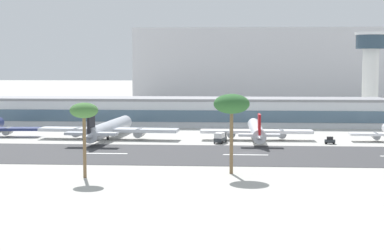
# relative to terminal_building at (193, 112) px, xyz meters

# --- Properties ---
(ground_plane) EXTENTS (1400.00, 1400.00, 0.00)m
(ground_plane) POSITION_rel_terminal_building_xyz_m (19.86, -77.49, -5.42)
(ground_plane) COLOR #B2AFA8
(runway_strip) EXTENTS (800.00, 39.38, 0.08)m
(runway_strip) POSITION_rel_terminal_building_xyz_m (19.86, -81.94, -5.38)
(runway_strip) COLOR #38383A
(runway_strip) RESTS_ON ground_plane
(runway_centreline_dash_3) EXTENTS (12.00, 1.20, 0.01)m
(runway_centreline_dash_3) POSITION_rel_terminal_building_xyz_m (-18.33, -81.94, -5.34)
(runway_centreline_dash_3) COLOR white
(runway_centreline_dash_3) RESTS_ON runway_strip
(runway_centreline_dash_4) EXTENTS (12.00, 1.20, 0.01)m
(runway_centreline_dash_4) POSITION_rel_terminal_building_xyz_m (19.49, -81.94, -5.34)
(runway_centreline_dash_4) COLOR white
(runway_centreline_dash_4) RESTS_ON runway_strip
(terminal_building) EXTENTS (168.47, 20.79, 10.83)m
(terminal_building) POSITION_rel_terminal_building_xyz_m (0.00, 0.00, 0.00)
(terminal_building) COLOR silver
(terminal_building) RESTS_ON ground_plane
(control_tower) EXTENTS (14.08, 14.08, 37.42)m
(control_tower) POSITION_rel_terminal_building_xyz_m (74.21, 31.11, 18.45)
(control_tower) COLOR silver
(control_tower) RESTS_ON ground_plane
(distant_hotel_block) EXTENTS (140.72, 37.98, 43.93)m
(distant_hotel_block) POSITION_rel_terminal_building_xyz_m (28.72, 131.03, 16.55)
(distant_hotel_block) COLOR #BCBCC1
(distant_hotel_block) RESTS_ON ground_plane
(airliner_black_tail_gate_1) EXTENTS (45.30, 51.67, 10.78)m
(airliner_black_tail_gate_1) POSITION_rel_terminal_building_xyz_m (-24.04, -49.57, -1.99)
(airliner_black_tail_gate_1) COLOR silver
(airliner_black_tail_gate_1) RESTS_ON ground_plane
(airliner_red_tail_gate_2) EXTENTS (35.64, 46.42, 9.69)m
(airliner_red_tail_gate_2) POSITION_rel_terminal_building_xyz_m (23.33, -48.29, -2.33)
(airliner_red_tail_gate_2) COLOR white
(airliner_red_tail_gate_2) RESTS_ON ground_plane
(service_box_truck_0) EXTENTS (3.95, 6.42, 3.25)m
(service_box_truck_0) POSITION_rel_terminal_building_xyz_m (12.10, -56.01, -3.63)
(service_box_truck_0) COLOR #2D3338
(service_box_truck_0) RESTS_ON ground_plane
(service_baggage_tug_1) EXTENTS (3.38, 2.24, 2.20)m
(service_baggage_tug_1) POSITION_rel_terminal_building_xyz_m (45.31, -56.07, -4.37)
(service_baggage_tug_1) COLOR #2D3338
(service_baggage_tug_1) RESTS_ON ground_plane
(palm_tree_1) EXTENTS (6.04, 6.04, 16.16)m
(palm_tree_1) POSITION_rel_terminal_building_xyz_m (-15.38, -119.05, 8.65)
(palm_tree_1) COLOR brown
(palm_tree_1) RESTS_ON ground_plane
(palm_tree_3) EXTENTS (7.98, 7.98, 17.76)m
(palm_tree_3) POSITION_rel_terminal_building_xyz_m (15.91, -111.68, 9.89)
(palm_tree_3) COLOR brown
(palm_tree_3) RESTS_ON ground_plane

